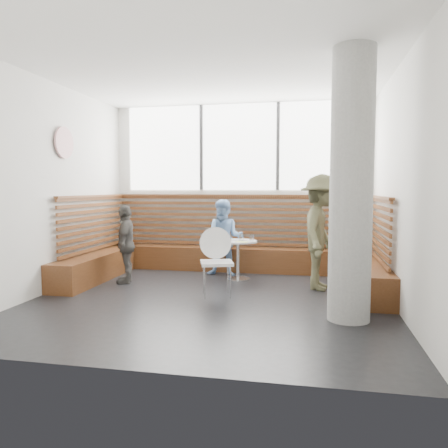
% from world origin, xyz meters
% --- Properties ---
extents(room, '(5.00, 5.00, 3.20)m').
position_xyz_m(room, '(0.00, 0.00, 1.60)').
color(room, silver).
rests_on(room, ground).
extents(booth, '(5.00, 2.50, 1.44)m').
position_xyz_m(booth, '(0.00, 1.77, 0.41)').
color(booth, '#4A2812').
rests_on(booth, ground).
extents(concrete_column, '(0.50, 0.50, 3.20)m').
position_xyz_m(concrete_column, '(1.85, -0.60, 1.60)').
color(concrete_column, gray).
rests_on(concrete_column, ground).
extents(wall_art, '(0.03, 0.50, 0.50)m').
position_xyz_m(wall_art, '(-2.46, 0.40, 2.30)').
color(wall_art, white).
rests_on(wall_art, room).
extents(cafe_table, '(0.66, 0.66, 0.68)m').
position_xyz_m(cafe_table, '(0.16, 1.44, 0.49)').
color(cafe_table, silver).
rests_on(cafe_table, ground).
extents(cafe_chair, '(0.48, 0.47, 1.00)m').
position_xyz_m(cafe_chair, '(0.05, 0.31, 0.59)').
color(cafe_chair, white).
rests_on(cafe_chair, ground).
extents(adult_man, '(0.85, 1.25, 1.80)m').
position_xyz_m(adult_man, '(1.55, 0.98, 0.90)').
color(adult_man, '#505035').
rests_on(adult_man, ground).
extents(child_back, '(0.68, 0.53, 1.38)m').
position_xyz_m(child_back, '(-0.13, 1.71, 0.69)').
color(child_back, '#7AA2D4').
rests_on(child_back, ground).
extents(child_left, '(0.51, 0.82, 1.30)m').
position_xyz_m(child_left, '(-1.64, 0.83, 0.65)').
color(child_left, '#4A4743').
rests_on(child_left, ground).
extents(plate_near, '(0.20, 0.20, 0.01)m').
position_xyz_m(plate_near, '(0.07, 1.50, 0.69)').
color(plate_near, white).
rests_on(plate_near, cafe_table).
extents(plate_far, '(0.20, 0.20, 0.01)m').
position_xyz_m(plate_far, '(0.21, 1.53, 0.69)').
color(plate_far, white).
rests_on(plate_far, cafe_table).
extents(glass_left, '(0.07, 0.07, 0.11)m').
position_xyz_m(glass_left, '(-0.05, 1.42, 0.74)').
color(glass_left, white).
rests_on(glass_left, cafe_table).
extents(glass_mid, '(0.08, 0.08, 0.12)m').
position_xyz_m(glass_mid, '(0.23, 1.37, 0.74)').
color(glass_mid, white).
rests_on(glass_mid, cafe_table).
extents(glass_right, '(0.07, 0.07, 0.11)m').
position_xyz_m(glass_right, '(0.39, 1.44, 0.74)').
color(glass_right, white).
rests_on(glass_right, cafe_table).
extents(menu_card, '(0.24, 0.20, 0.00)m').
position_xyz_m(menu_card, '(0.26, 1.25, 0.68)').
color(menu_card, '#A5C64C').
rests_on(menu_card, cafe_table).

